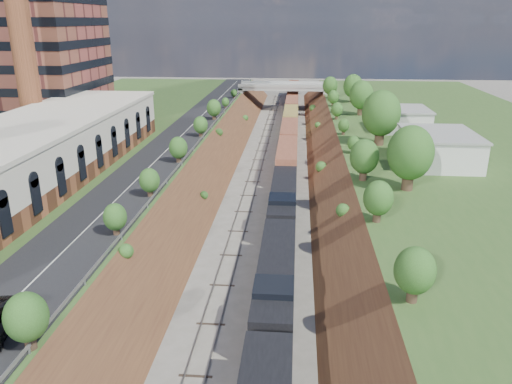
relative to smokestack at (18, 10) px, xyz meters
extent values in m
cube|color=#355723|center=(3.00, 4.00, -22.50)|extent=(44.00, 180.00, 5.00)
cube|color=#355723|center=(69.00, 4.00, -22.50)|extent=(44.00, 180.00, 5.00)
cube|color=brown|center=(25.00, 4.00, -25.00)|extent=(10.00, 180.00, 10.00)
cube|color=brown|center=(47.00, 4.00, -25.00)|extent=(10.00, 180.00, 10.00)
cube|color=gray|center=(33.40, 4.00, -24.91)|extent=(1.58, 180.00, 0.18)
cube|color=gray|center=(38.60, 4.00, -24.91)|extent=(1.58, 180.00, 0.18)
cube|color=black|center=(20.50, 4.00, -19.95)|extent=(8.00, 180.00, 0.10)
cube|color=#99999E|center=(24.60, 4.00, -19.45)|extent=(0.06, 171.00, 0.30)
cube|color=brown|center=(8.00, -18.00, -18.90)|extent=(14.00, 62.00, 2.20)
cube|color=beige|center=(8.00, -18.00, -15.65)|extent=(14.00, 62.00, 4.30)
cube|color=beige|center=(8.00, -18.00, -13.25)|extent=(14.30, 62.30, 0.50)
cube|color=brown|center=(-8.00, 16.00, 2.00)|extent=(22.00, 22.00, 44.00)
cylinder|color=brown|center=(0.00, 0.00, 0.00)|extent=(3.20, 3.20, 40.00)
cube|color=gray|center=(24.50, 66.00, -21.90)|extent=(1.50, 8.00, 6.20)
cube|color=gray|center=(47.50, 66.00, -21.90)|extent=(1.50, 8.00, 6.20)
cube|color=gray|center=(36.00, 66.00, -18.80)|extent=(24.00, 8.00, 1.00)
cube|color=gray|center=(36.00, 62.00, -18.00)|extent=(24.00, 0.30, 0.80)
cube|color=gray|center=(36.00, 70.00, -18.00)|extent=(24.00, 0.30, 0.80)
cube|color=silver|center=(59.50, -4.00, -18.00)|extent=(9.00, 12.00, 4.00)
cube|color=silver|center=(59.00, 18.00, -18.20)|extent=(8.00, 10.00, 3.60)
cylinder|color=#473323|center=(53.00, -16.00, -18.69)|extent=(1.30, 1.30, 2.62)
ellipsoid|color=#2D4F1C|center=(53.00, -16.00, -15.54)|extent=(5.25, 5.25, 6.30)
cylinder|color=#473323|center=(24.20, -36.00, -19.39)|extent=(0.66, 0.66, 1.22)
ellipsoid|color=#2D4F1C|center=(24.20, -36.00, -17.92)|extent=(2.45, 2.45, 2.94)
cube|color=black|center=(38.60, -33.34, -22.53)|extent=(3.17, 19.01, 3.14)
cube|color=black|center=(38.60, -13.34, -22.53)|extent=(3.17, 19.01, 3.14)
cube|color=brown|center=(38.60, 47.69, -22.20)|extent=(3.17, 101.04, 3.80)
camera|label=1|loc=(40.07, -72.23, -1.19)|focal=35.00mm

